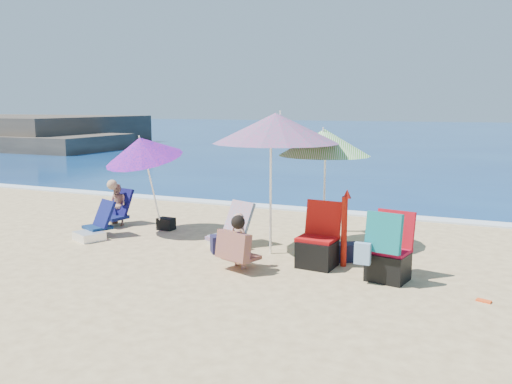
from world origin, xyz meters
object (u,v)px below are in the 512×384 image
at_px(chair_rainbow, 230,234).
at_px(umbrella_turquoise, 276,128).
at_px(person_center, 237,242).
at_px(chair_navy, 95,229).
at_px(furled_umbrella, 345,224).
at_px(camp_chair_left, 318,247).
at_px(umbrella_blue, 142,149).
at_px(umbrella_striped, 324,143).
at_px(camp_chair_right, 387,255).
at_px(person_left, 117,204).

bearing_deg(chair_rainbow, umbrella_turquoise, -9.40).
bearing_deg(umbrella_turquoise, person_center, -100.68).
height_order(chair_navy, chair_rainbow, chair_rainbow).
relative_size(furled_umbrella, camp_chair_left, 1.22).
bearing_deg(furled_umbrella, umbrella_blue, 171.99).
bearing_deg(umbrella_striped, umbrella_turquoise, -130.24).
bearing_deg(camp_chair_left, chair_rainbow, 162.26).
bearing_deg(umbrella_turquoise, umbrella_striped, 49.76).
xyz_separation_m(camp_chair_right, person_center, (-2.28, -0.37, 0.05)).
xyz_separation_m(chair_rainbow, camp_chair_right, (3.02, -0.90, 0.17)).
bearing_deg(chair_navy, umbrella_blue, 45.16).
xyz_separation_m(furled_umbrella, chair_rainbow, (-2.26, 0.44, -0.48)).
height_order(camp_chair_left, person_left, camp_chair_left).
relative_size(umbrella_striped, umbrella_blue, 1.04).
height_order(umbrella_blue, chair_rainbow, umbrella_blue).
relative_size(chair_rainbow, camp_chair_right, 0.95).
xyz_separation_m(umbrella_turquoise, camp_chair_right, (2.07, -0.75, -1.81)).
bearing_deg(furled_umbrella, chair_navy, -178.88).
bearing_deg(chair_rainbow, umbrella_striped, 20.81).
bearing_deg(camp_chair_right, person_center, -170.81).
bearing_deg(person_center, person_left, 153.54).
bearing_deg(chair_navy, camp_chair_right, -3.65).
bearing_deg(person_center, umbrella_blue, 152.51).
xyz_separation_m(chair_rainbow, person_center, (0.74, -1.27, 0.23)).
distance_m(camp_chair_left, person_left, 5.04).
height_order(umbrella_striped, person_left, umbrella_striped).
relative_size(umbrella_striped, person_left, 2.18).
relative_size(umbrella_turquoise, chair_rainbow, 2.45).
height_order(camp_chair_right, person_center, camp_chair_right).
bearing_deg(camp_chair_left, camp_chair_right, -14.92).
bearing_deg(person_center, camp_chair_right, 9.19).
distance_m(umbrella_blue, chair_rainbow, 2.53).
bearing_deg(person_left, person_center, -26.46).
xyz_separation_m(umbrella_turquoise, chair_rainbow, (-0.95, 0.16, -1.99)).
bearing_deg(chair_rainbow, camp_chair_right, -16.67).
relative_size(umbrella_striped, camp_chair_left, 2.12).
distance_m(umbrella_striped, chair_rainbow, 2.42).
xyz_separation_m(umbrella_blue, person_left, (-1.01, 0.44, -1.28)).
distance_m(furled_umbrella, person_center, 1.75).
bearing_deg(chair_rainbow, chair_navy, -168.75).
height_order(umbrella_blue, furled_umbrella, umbrella_blue).
bearing_deg(umbrella_striped, umbrella_blue, -172.93).
bearing_deg(chair_rainbow, person_left, 168.76).
bearing_deg(camp_chair_right, chair_rainbow, 163.33).
bearing_deg(umbrella_turquoise, camp_chair_right, -19.85).
height_order(furled_umbrella, chair_navy, furled_umbrella).
relative_size(chair_navy, person_left, 0.94).
xyz_separation_m(camp_chair_left, person_center, (-1.12, -0.68, 0.13)).
height_order(umbrella_turquoise, umbrella_blue, umbrella_turquoise).
bearing_deg(person_left, chair_rainbow, -11.24).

